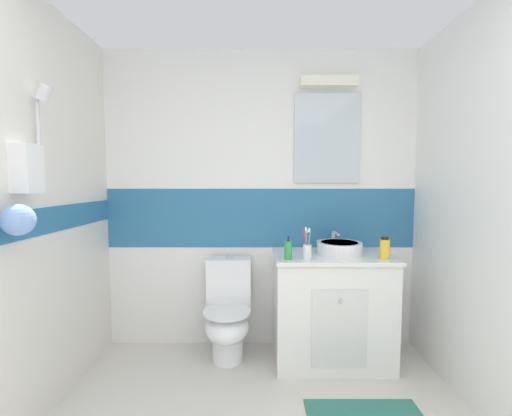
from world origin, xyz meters
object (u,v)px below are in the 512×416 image
object	(u,v)px
soap_dispenser	(287,250)
mouthwash_bottle	(384,248)
sink_basin	(338,247)
toilet	(227,313)
toothbrush_cup	(306,250)

from	to	relation	value
soap_dispenser	mouthwash_bottle	size ratio (longest dim) A/B	1.06
sink_basin	soap_dispenser	xyz separation A→B (m)	(-0.41, -0.18, 0.02)
toilet	toothbrush_cup	xyz separation A→B (m)	(0.59, -0.19, 0.55)
sink_basin	mouthwash_bottle	distance (m)	0.33
toothbrush_cup	mouthwash_bottle	bearing A→B (deg)	0.55
toilet	toothbrush_cup	size ratio (longest dim) A/B	3.41
sink_basin	toothbrush_cup	distance (m)	0.32
toothbrush_cup	soap_dispenser	distance (m)	0.14
sink_basin	mouthwash_bottle	xyz separation A→B (m)	(0.29, -0.17, 0.03)
sink_basin	soap_dispenser	world-z (taller)	soap_dispenser
toilet	soap_dispenser	bearing A→B (deg)	-24.46
soap_dispenser	mouthwash_bottle	bearing A→B (deg)	1.51
toilet	toothbrush_cup	bearing A→B (deg)	-18.10
toilet	toothbrush_cup	distance (m)	0.83
toothbrush_cup	soap_dispenser	bearing A→B (deg)	-174.60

